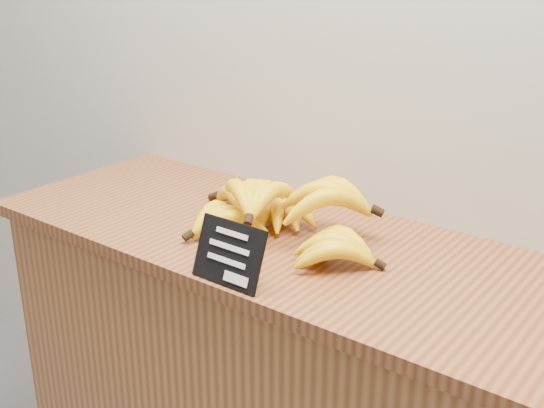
{
  "coord_description": "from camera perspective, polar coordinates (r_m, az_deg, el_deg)",
  "views": [
    {
      "loc": [
        0.83,
        1.65,
        1.52
      ],
      "look_at": [
        0.03,
        2.7,
        1.02
      ],
      "focal_mm": 45.0,
      "sensor_mm": 36.0,
      "label": 1
    }
  ],
  "objects": [
    {
      "name": "banana_pile",
      "position": [
        1.48,
        0.46,
        -0.45
      ],
      "size": [
        0.52,
        0.36,
        0.12
      ],
      "color": "yellow",
      "rests_on": "counter_top"
    },
    {
      "name": "counter_top",
      "position": [
        1.49,
        1.17,
        -3.24
      ],
      "size": [
        1.4,
        0.54,
        0.03
      ],
      "primitive_type": "cube",
      "color": "brown",
      "rests_on": "counter"
    },
    {
      "name": "chalkboard_sign",
      "position": [
        1.27,
        -3.64,
        -4.17
      ],
      "size": [
        0.15,
        0.05,
        0.11
      ],
      "primitive_type": "cube",
      "rotation": [
        -0.36,
        0.0,
        0.0
      ],
      "color": "black",
      "rests_on": "counter_top"
    }
  ]
}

